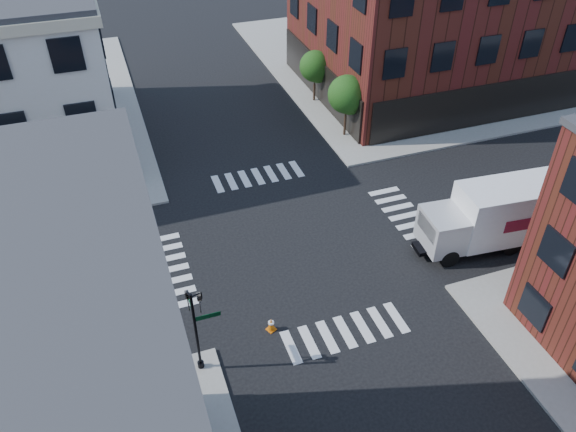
% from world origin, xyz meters
% --- Properties ---
extents(ground, '(120.00, 120.00, 0.00)m').
position_xyz_m(ground, '(0.00, 0.00, 0.00)').
color(ground, black).
rests_on(ground, ground).
extents(sidewalk_ne, '(30.00, 30.00, 0.15)m').
position_xyz_m(sidewalk_ne, '(21.00, 21.00, 0.07)').
color(sidewalk_ne, gray).
rests_on(sidewalk_ne, ground).
extents(building_ne, '(25.00, 16.00, 12.00)m').
position_xyz_m(building_ne, '(20.50, 16.00, 6.00)').
color(building_ne, '#431B10').
rests_on(building_ne, ground).
extents(tree_near, '(2.69, 2.69, 4.49)m').
position_xyz_m(tree_near, '(7.56, 9.98, 3.16)').
color(tree_near, black).
rests_on(tree_near, ground).
extents(tree_far, '(2.43, 2.43, 4.07)m').
position_xyz_m(tree_far, '(7.56, 15.98, 2.87)').
color(tree_far, black).
rests_on(tree_far, ground).
extents(signal_pole, '(1.29, 1.24, 4.60)m').
position_xyz_m(signal_pole, '(-6.72, -6.68, 2.86)').
color(signal_pole, black).
rests_on(signal_pole, ground).
extents(box_truck, '(8.39, 3.14, 3.73)m').
position_xyz_m(box_truck, '(10.30, -3.76, 1.94)').
color(box_truck, white).
rests_on(box_truck, ground).
extents(traffic_cone, '(0.53, 0.53, 0.73)m').
position_xyz_m(traffic_cone, '(-3.22, -5.70, 0.35)').
color(traffic_cone, '#DB6409').
rests_on(traffic_cone, ground).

